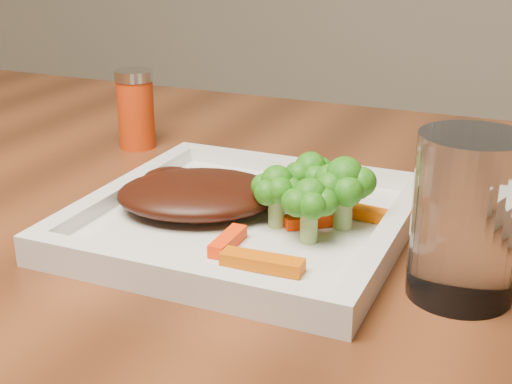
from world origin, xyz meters
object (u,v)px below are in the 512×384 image
at_px(drinking_glass, 466,218).
at_px(plate, 245,224).
at_px(spice_shaker, 136,109).
at_px(steak, 199,194).

bearing_deg(drinking_glass, plate, 167.26).
relative_size(spice_shaker, drinking_glass, 0.77).
xyz_separation_m(spice_shaker, drinking_glass, (0.41, -0.21, 0.01)).
distance_m(spice_shaker, drinking_glass, 0.46).
bearing_deg(plate, spice_shaker, 141.88).
bearing_deg(spice_shaker, steak, -44.73).
height_order(steak, drinking_glass, drinking_glass).
bearing_deg(steak, plate, 0.27).
height_order(plate, spice_shaker, spice_shaker).
height_order(plate, drinking_glass, drinking_glass).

